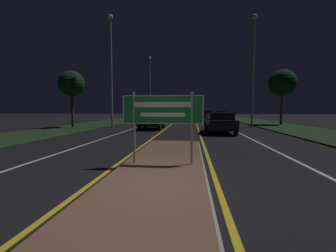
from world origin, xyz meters
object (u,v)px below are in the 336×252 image
Objects in this scene: car_receding_1 at (204,116)px; car_receding_2 at (222,115)px; highway_sign at (163,113)px; car_approaching_0 at (152,120)px; car_receding_0 at (220,122)px; streetlight_right_near at (253,60)px; streetlight_left_near at (111,58)px; streetlight_left_far at (150,81)px.

car_receding_1 is 7.70m from car_receding_2.
highway_sign reaches higher than car_approaching_0.
car_receding_1 is at bearing 91.48° from car_receding_0.
streetlight_right_near reaches higher than car_receding_0.
car_receding_2 is at bearing 82.23° from car_receding_0.
streetlight_left_near is 2.46× the size of car_approaching_0.
car_receding_0 reaches higher than car_receding_2.
streetlight_right_near is at bearing 16.21° from car_approaching_0.
car_approaching_0 is (-8.11, -17.30, 0.01)m from car_receding_2.
car_receding_1 reaches higher than car_receding_2.
car_approaching_0 is (3.74, -19.17, -5.80)m from streetlight_left_far.
car_receding_0 is at bearing 73.76° from highway_sign.
car_approaching_0 is (3.85, -0.83, -5.49)m from streetlight_left_near.
streetlight_right_near is 2.40× the size of car_receding_0.
car_receding_1 reaches higher than car_approaching_0.
car_approaching_0 is at bearing -116.05° from car_receding_1.
streetlight_right_near is 15.70m from car_receding_2.
highway_sign is at bearing -78.84° from streetlight_left_far.
highway_sign is 32.75m from streetlight_left_far.
streetlight_left_far is 24.56m from car_receding_0.
streetlight_left_near reaches higher than car_receding_2.
streetlight_left_far is at bearing 127.46° from streetlight_right_near.
car_receding_2 reaches higher than car_approaching_0.
car_receding_0 is (2.82, 9.68, -0.81)m from highway_sign.
highway_sign is at bearing -100.57° from car_receding_2.
streetlight_left_near reaches higher than car_receding_1.
highway_sign is 12.86m from car_approaching_0.
car_receding_1 is at bearing 117.30° from streetlight_right_near.
streetlight_left_far reaches higher than car_approaching_0.
car_receding_2 is 19.10m from car_approaching_0.
highway_sign is 0.22× the size of streetlight_left_far.
streetlight_left_far is at bearing 112.38° from car_receding_0.
streetlight_left_far reaches higher than streetlight_right_near.
car_receding_2 is (11.96, 16.46, -5.49)m from streetlight_left_near.
car_receding_2 is (5.58, 29.88, -0.83)m from highway_sign.
highway_sign is 0.55× the size of car_receding_0.
streetlight_left_far is at bearing 134.44° from car_receding_1.
car_approaching_0 is at bearing -115.11° from car_receding_2.
car_receding_1 is (2.48, 22.83, -0.79)m from highway_sign.
highway_sign is 17.13m from streetlight_right_near.
car_approaching_0 is (-8.95, -2.60, -5.46)m from streetlight_right_near.
highway_sign is 22.98m from car_receding_1.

